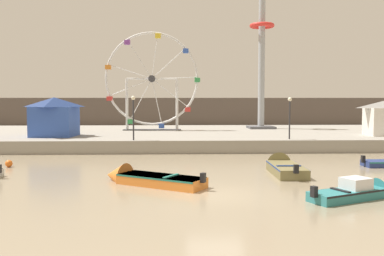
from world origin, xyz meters
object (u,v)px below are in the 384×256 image
Objects in this scene: motorboat_orange_hull at (144,178)px; promenade_lamp_far at (133,111)px; carnival_booth_blue_tent at (55,116)px; ferris_wheel_white_frame at (152,81)px; motorboat_teal_painted at (361,191)px; promenade_lamp_near at (290,111)px; mooring_buoy_orange at (9,164)px; drop_tower_steel_tower at (262,60)px; motorboat_olive_wood at (283,167)px.

promenade_lamp_far is at bearing -50.28° from motorboat_orange_hull.
motorboat_orange_hull is 1.39× the size of carnival_booth_blue_tent.
carnival_booth_blue_tent is (-7.87, -7.18, -3.30)m from ferris_wheel_white_frame.
ferris_wheel_white_frame is at bearing 86.08° from motorboat_teal_painted.
promenade_lamp_near is (1.17, 15.99, 2.95)m from motorboat_teal_painted.
mooring_buoy_orange is (-6.98, -6.61, -3.07)m from promenade_lamp_far.
promenade_lamp_far is (-12.47, -13.06, -5.06)m from drop_tower_steel_tower.
ferris_wheel_white_frame is 12.08m from drop_tower_steel_tower.
promenade_lamp_near reaches higher than mooring_buoy_orange.
motorboat_teal_painted is (9.41, -3.38, 0.01)m from motorboat_orange_hull.
promenade_lamp_far is at bearing -133.68° from drop_tower_steel_tower.
ferris_wheel_white_frame is at bearing 85.73° from promenade_lamp_far.
promenade_lamp_near reaches higher than motorboat_teal_painted.
motorboat_orange_hull is at bearing -58.42° from carnival_booth_blue_tent.
motorboat_olive_wood is at bearing -34.82° from carnival_booth_blue_tent.
drop_tower_steel_tower reaches higher than promenade_lamp_near.
promenade_lamp_near reaches higher than motorboat_orange_hull.
motorboat_orange_hull reaches higher than mooring_buoy_orange.
promenade_lamp_near is at bearing -15.69° from motorboat_olive_wood.
carnival_booth_blue_tent is at bearing 108.15° from motorboat_teal_painted.
promenade_lamp_near is at bearing 60.64° from motorboat_teal_painted.
ferris_wheel_white_frame is (-0.87, 23.04, 5.77)m from motorboat_orange_hull.
promenade_lamp_near is at bearing -98.20° from motorboat_orange_hull.
drop_tower_steel_tower is 28.84m from mooring_buoy_orange.
carnival_booth_blue_tent reaches higher than promenade_lamp_near.
promenade_lamp_near is at bearing 2.24° from promenade_lamp_far.
carnival_booth_blue_tent reaches higher than motorboat_orange_hull.
motorboat_olive_wood is 22.36m from ferris_wheel_white_frame.
ferris_wheel_white_frame reaches higher than motorboat_teal_painted.
promenade_lamp_far is (-1.69, 12.13, 3.02)m from motorboat_orange_hull.
mooring_buoy_orange is (-7.80, -17.52, -5.82)m from ferris_wheel_white_frame.
motorboat_orange_hull is 0.37× the size of drop_tower_steel_tower.
ferris_wheel_white_frame reaches higher than promenade_lamp_far.
motorboat_olive_wood is 1.50× the size of promenade_lamp_far.
motorboat_teal_painted is 0.31× the size of drop_tower_steel_tower.
carnival_booth_blue_tent is at bearing 53.66° from motorboat_olive_wood.
mooring_buoy_orange is at bearing -136.57° from promenade_lamp_far.
motorboat_orange_hull is at bearing -113.18° from drop_tower_steel_tower.
promenade_lamp_far is at bearing -177.76° from promenade_lamp_near.
promenade_lamp_near reaches higher than motorboat_olive_wood.
mooring_buoy_orange is at bearing -0.67° from motorboat_orange_hull.
motorboat_teal_painted is 29.72m from drop_tower_steel_tower.
promenade_lamp_far is (7.06, -3.73, 0.55)m from carnival_booth_blue_tent.
motorboat_olive_wood is at bearing -8.01° from mooring_buoy_orange.
motorboat_olive_wood is 1.30× the size of carnival_booth_blue_tent.
mooring_buoy_orange is at bearing -113.99° from ferris_wheel_white_frame.
motorboat_olive_wood is at bearing -125.65° from motorboat_orange_hull.
carnival_booth_blue_tent is at bearing 170.44° from promenade_lamp_near.
carnival_booth_blue_tent is (-18.16, 19.24, 2.46)m from motorboat_teal_painted.
ferris_wheel_white_frame reaches higher than motorboat_olive_wood.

